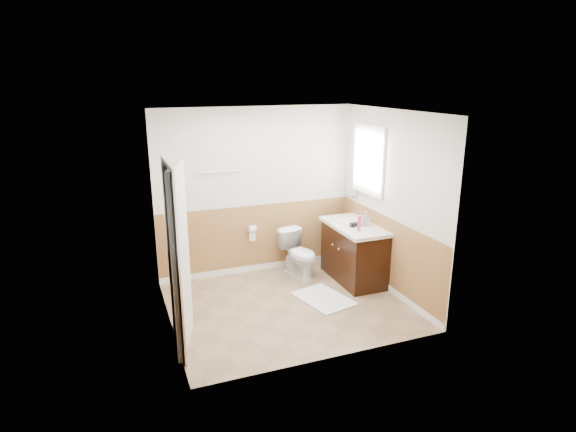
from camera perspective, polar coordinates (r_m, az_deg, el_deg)
name	(u,v)px	position (r m, az deg, el deg)	size (l,w,h in m)	color
floor	(288,305)	(6.35, -0.03, -10.70)	(3.00, 3.00, 0.00)	#8C7051
ceiling	(288,112)	(5.67, -0.04, 12.42)	(3.00, 3.00, 0.00)	white
wall_back	(256,192)	(7.08, -3.81, 2.91)	(3.00, 3.00, 0.00)	silver
wall_front	(334,248)	(4.76, 5.60, -3.84)	(3.00, 3.00, 0.00)	silver
wall_left	(164,227)	(5.56, -14.64, -1.34)	(3.00, 3.00, 0.00)	silver
wall_right	(391,203)	(6.56, 12.29, 1.50)	(3.00, 3.00, 0.00)	silver
wainscot_back	(258,240)	(7.28, -3.68, -2.86)	(3.00, 3.00, 0.00)	#A67A42
wainscot_front	(332,315)	(5.07, 5.30, -11.77)	(3.00, 3.00, 0.00)	#A67A42
wainscot_left	(170,288)	(5.82, -13.99, -8.38)	(2.60, 2.60, 0.00)	#A67A42
wainscot_right	(387,255)	(6.78, 11.83, -4.65)	(2.60, 2.60, 0.00)	#A67A42
toilet	(299,254)	(7.13, 1.36, -4.57)	(0.39, 0.68, 0.69)	white
bath_mat	(324,299)	(6.53, 4.30, -9.87)	(0.55, 0.80, 0.02)	white
vanity_cabinet	(354,254)	(7.04, 7.93, -4.54)	(0.55, 1.10, 0.80)	black
vanity_knob_left	(339,249)	(6.77, 6.15, -3.97)	(0.03, 0.03, 0.03)	silver
vanity_knob_right	(333,245)	(6.94, 5.40, -3.44)	(0.03, 0.03, 0.03)	#B8B8BF
countertop	(354,226)	(6.90, 7.99, -1.24)	(0.60, 1.15, 0.05)	beige
sink_basin	(350,221)	(7.02, 7.48, -0.62)	(0.36, 0.36, 0.02)	silver
faucet	(361,216)	(7.08, 8.78, 0.00)	(0.02, 0.02, 0.14)	silver
lotion_bottle	(359,224)	(6.58, 8.54, -0.90)	(0.05, 0.05, 0.22)	#CB345B
soap_dispenser	(365,218)	(6.86, 9.29, -0.29)	(0.09, 0.09, 0.20)	gray
hair_dryer_body	(355,224)	(6.79, 8.04, -0.99)	(0.07, 0.07, 0.14)	black
hair_dryer_handle	(354,227)	(6.76, 7.93, -1.33)	(0.03, 0.03, 0.07)	black
mirror_panel	(351,168)	(7.40, 7.64, 5.77)	(0.02, 0.35, 0.90)	silver
window_frame	(369,160)	(6.93, 9.68, 6.64)	(0.04, 0.80, 1.00)	white
window_glass	(370,160)	(6.94, 9.79, 6.65)	(0.01, 0.70, 0.90)	white
door	(181,259)	(5.22, -12.77, -5.04)	(0.05, 0.80, 2.04)	white
door_frame	(174,259)	(5.21, -13.60, -5.03)	(0.02, 0.92, 2.10)	white
door_knob	(182,254)	(5.56, -12.63, -4.47)	(0.06, 0.06, 0.06)	silver
towel_bar	(220,172)	(6.82, -8.17, 5.28)	(0.02, 0.02, 0.62)	silver
tp_holder_bar	(252,229)	(7.13, -4.33, -1.58)	(0.02, 0.02, 0.14)	silver
tp_roll	(252,229)	(7.13, -4.33, -1.58)	(0.11, 0.11, 0.10)	white
tp_sheet	(252,236)	(7.17, -4.31, -2.42)	(0.10, 0.01, 0.16)	white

